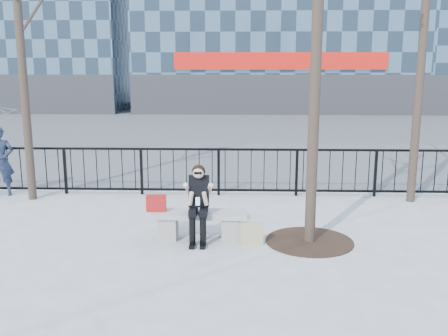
{
  "coord_description": "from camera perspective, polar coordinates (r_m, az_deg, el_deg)",
  "views": [
    {
      "loc": [
        0.71,
        -8.27,
        2.99
      ],
      "look_at": [
        0.4,
        0.8,
        1.1
      ],
      "focal_mm": 40.0,
      "sensor_mm": 36.0,
      "label": 1
    }
  ],
  "objects": [
    {
      "name": "standing_man",
      "position": [
        12.55,
        -24.18,
        0.7
      ],
      "size": [
        0.69,
        0.56,
        1.62
      ],
      "primitive_type": "imported",
      "rotation": [
        0.0,
        0.0,
        0.34
      ],
      "color": "black",
      "rests_on": "ground"
    },
    {
      "name": "shopping_bag",
      "position": [
        8.49,
        3.13,
        -7.53
      ],
      "size": [
        0.41,
        0.23,
        0.37
      ],
      "primitive_type": "cube",
      "rotation": [
        0.0,
        0.0,
        0.23
      ],
      "color": "beige",
      "rests_on": "ground"
    },
    {
      "name": "ground",
      "position": [
        8.83,
        -2.8,
        -8.06
      ],
      "size": [
        120.0,
        120.0,
        0.0
      ],
      "primitive_type": "plane",
      "color": "gray",
      "rests_on": "ground"
    },
    {
      "name": "tree_grate",
      "position": [
        8.78,
        9.73,
        -8.24
      ],
      "size": [
        1.5,
        1.5,
        0.02
      ],
      "primitive_type": "cylinder",
      "color": "black",
      "rests_on": "ground"
    },
    {
      "name": "seated_woman",
      "position": [
        8.47,
        -2.94,
        -4.15
      ],
      "size": [
        0.5,
        0.64,
        1.34
      ],
      "color": "black",
      "rests_on": "ground"
    },
    {
      "name": "street_surface",
      "position": [
        23.48,
        0.22,
        4.43
      ],
      "size": [
        60.0,
        23.0,
        0.01
      ],
      "primitive_type": "cube",
      "color": "#474747",
      "rests_on": "ground"
    },
    {
      "name": "railing",
      "position": [
        11.56,
        -1.61,
        -0.42
      ],
      "size": [
        14.0,
        0.06,
        1.1
      ],
      "color": "black",
      "rests_on": "ground"
    },
    {
      "name": "bench_main",
      "position": [
        8.73,
        -2.82,
        -6.2
      ],
      "size": [
        1.65,
        0.46,
        0.49
      ],
      "color": "gray",
      "rests_on": "ground"
    },
    {
      "name": "handbag",
      "position": [
        8.75,
        -7.75,
        -4.0
      ],
      "size": [
        0.35,
        0.19,
        0.28
      ],
      "primitive_type": "cube",
      "rotation": [
        0.0,
        0.0,
        0.07
      ],
      "color": "#A41414",
      "rests_on": "bench_main"
    }
  ]
}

